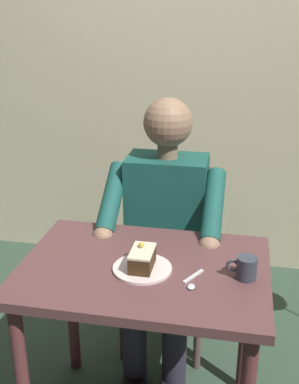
# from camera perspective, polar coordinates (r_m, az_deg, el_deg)

# --- Properties ---
(cafe_rear_panel) EXTENTS (6.40, 0.12, 3.00)m
(cafe_rear_panel) POSITION_cam_1_polar(r_m,az_deg,el_deg) (2.99, 5.31, 18.81)
(cafe_rear_panel) COLOR beige
(cafe_rear_panel) RESTS_ON ground
(dining_table) EXTENTS (0.90, 0.64, 0.74)m
(dining_table) POSITION_cam_1_polar(r_m,az_deg,el_deg) (1.84, -0.65, -11.71)
(dining_table) COLOR brown
(dining_table) RESTS_ON ground
(chair) EXTENTS (0.42, 0.42, 0.89)m
(chair) POSITION_cam_1_polar(r_m,az_deg,el_deg) (2.43, 2.33, -6.70)
(chair) COLOR brown
(chair) RESTS_ON ground
(seated_person) EXTENTS (0.53, 0.58, 1.26)m
(seated_person) POSITION_cam_1_polar(r_m,az_deg,el_deg) (2.20, 1.71, -4.88)
(seated_person) COLOR #174D45
(seated_person) RESTS_ON ground
(dessert_plate) EXTENTS (0.21, 0.21, 0.01)m
(dessert_plate) POSITION_cam_1_polar(r_m,az_deg,el_deg) (1.75, -0.73, -9.01)
(dessert_plate) COLOR silver
(dessert_plate) RESTS_ON dining_table
(cake_slice) EXTENTS (0.08, 0.13, 0.09)m
(cake_slice) POSITION_cam_1_polar(r_m,az_deg,el_deg) (1.73, -0.74, -7.87)
(cake_slice) COLOR #3B2512
(cake_slice) RESTS_ON dessert_plate
(coffee_cup) EXTENTS (0.11, 0.07, 0.08)m
(coffee_cup) POSITION_cam_1_polar(r_m,az_deg,el_deg) (1.72, 11.31, -8.72)
(coffee_cup) COLOR #343843
(coffee_cup) RESTS_ON dining_table
(dessert_spoon) EXTENTS (0.07, 0.14, 0.01)m
(dessert_spoon) POSITION_cam_1_polar(r_m,az_deg,el_deg) (1.68, 5.05, -10.51)
(dessert_spoon) COLOR silver
(dessert_spoon) RESTS_ON dining_table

